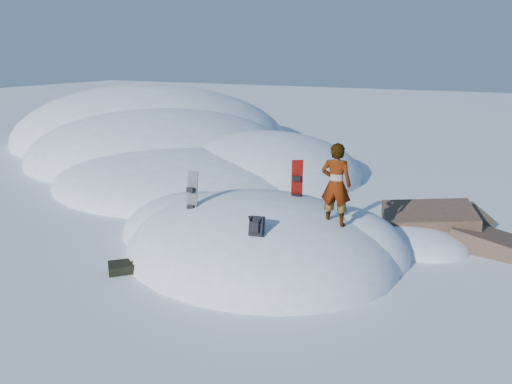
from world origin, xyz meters
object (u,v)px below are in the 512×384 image
at_px(snowboard_red, 297,189).
at_px(backpack, 256,226).
at_px(person, 336,185).
at_px(snowboard_dark, 192,200).

bearing_deg(snowboard_red, backpack, -118.83).
relative_size(snowboard_red, person, 0.82).
height_order(snowboard_red, backpack, snowboard_red).
xyz_separation_m(snowboard_dark, person, (3.37, 0.75, 0.63)).
relative_size(snowboard_dark, backpack, 2.94).
distance_m(backpack, person, 2.06).
relative_size(snowboard_red, snowboard_dark, 1.07).
bearing_deg(person, snowboard_red, -38.95).
xyz_separation_m(snowboard_red, backpack, (0.10, -2.46, -0.20)).
distance_m(snowboard_red, snowboard_dark, 2.66).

